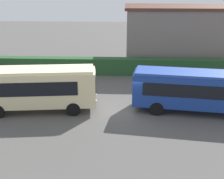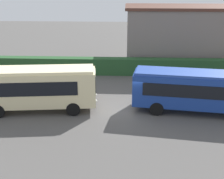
# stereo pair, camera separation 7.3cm
# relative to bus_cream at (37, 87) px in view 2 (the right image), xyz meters

# --- Properties ---
(ground_plane) EXTENTS (101.53, 101.53, 0.00)m
(ground_plane) POSITION_rel_bus_cream_xyz_m (6.52, 0.65, -1.87)
(ground_plane) COLOR #514F4C
(bus_cream) EXTENTS (8.88, 3.38, 3.26)m
(bus_cream) POSITION_rel_bus_cream_xyz_m (0.00, 0.00, 0.00)
(bus_cream) COLOR beige
(bus_cream) RESTS_ON ground_plane
(bus_blue) EXTENTS (9.80, 3.60, 3.09)m
(bus_blue) POSITION_rel_bus_cream_xyz_m (11.86, 0.26, -0.09)
(bus_blue) COLOR navy
(bus_blue) RESTS_ON ground_plane
(person_center) EXTENTS (0.45, 0.48, 1.71)m
(person_center) POSITION_rel_bus_cream_xyz_m (3.40, 2.35, -0.97)
(person_center) COLOR maroon
(person_center) RESTS_ON ground_plane
(hedge_row) EXTENTS (62.77, 1.14, 1.70)m
(hedge_row) POSITION_rel_bus_cream_xyz_m (6.52, 9.56, -1.02)
(hedge_row) COLOR #254E28
(hedge_row) RESTS_ON ground_plane
(depot_building) EXTENTS (13.45, 6.86, 6.61)m
(depot_building) POSITION_rel_bus_cream_xyz_m (13.03, 13.86, 1.45)
(depot_building) COLOR slate
(depot_building) RESTS_ON ground_plane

